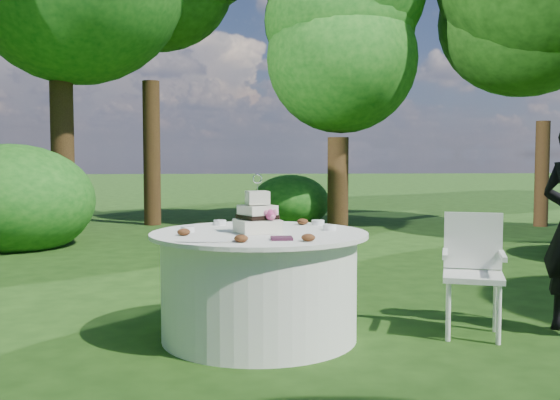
% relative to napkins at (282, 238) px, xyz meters
% --- Properties ---
extents(ground, '(80.00, 80.00, 0.00)m').
position_rel_napkins_xyz_m(ground, '(-0.13, 0.43, -0.78)').
color(ground, '#17330E').
rests_on(ground, ground).
extents(napkins, '(0.14, 0.14, 0.02)m').
position_rel_napkins_xyz_m(napkins, '(0.00, 0.00, 0.00)').
color(napkins, '#441D33').
rests_on(napkins, table).
extents(feather_plume, '(0.48, 0.07, 0.01)m').
position_rel_napkins_xyz_m(feather_plume, '(-0.45, -0.09, -0.00)').
color(feather_plume, silver).
rests_on(feather_plume, table).
extents(table, '(1.56, 1.56, 0.77)m').
position_rel_napkins_xyz_m(table, '(-0.13, 0.43, -0.39)').
color(table, white).
rests_on(table, ground).
extents(cake, '(0.35, 0.35, 0.42)m').
position_rel_napkins_xyz_m(cake, '(-0.14, 0.38, 0.10)').
color(cake, white).
rests_on(cake, table).
extents(chair, '(0.53, 0.53, 0.89)m').
position_rel_napkins_xyz_m(chair, '(1.44, 0.43, -0.26)').
color(chair, silver).
rests_on(chair, ground).
extents(votives, '(1.13, 0.53, 0.04)m').
position_rel_napkins_xyz_m(votives, '(-0.08, 0.69, 0.01)').
color(votives, white).
rests_on(votives, table).
extents(petal_cups, '(0.97, 1.09, 0.05)m').
position_rel_napkins_xyz_m(petal_cups, '(-0.13, 0.24, 0.02)').
color(petal_cups, '#562D16').
rests_on(petal_cups, table).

